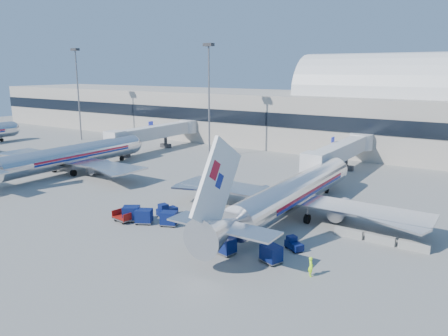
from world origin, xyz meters
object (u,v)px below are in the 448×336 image
Objects in this scene: cart_train_b at (144,216)px; cart_solo_far at (271,253)px; ramp_worker at (311,267)px; tug_right at (294,244)px; barrier_far at (414,246)px; cart_open_red at (124,218)px; mast_far_west at (77,81)px; mast_west at (209,84)px; cart_solo_near at (225,245)px; jetbridge_near at (343,151)px; barrier_near at (349,233)px; tug_lead at (206,225)px; barrier_mid at (380,239)px; cart_train_c at (131,213)px; airliner_main at (291,194)px; tug_left at (166,210)px; cart_train_a at (169,218)px; airliner_mid at (67,157)px; jetbridge_mid at (159,132)px.

cart_solo_far is (17.27, -1.27, -0.02)m from cart_train_b.
tug_right is at bearing 2.51° from ramp_worker.
barrier_far is 1.16× the size of cart_open_red.
tug_right is (74.46, -34.39, -14.19)m from mast_far_west.
mast_west is 50.72m from cart_solo_near.
jetbridge_near reaches higher than barrier_near.
tug_lead is at bearing 24.96° from cart_open_red.
cart_train_b reaches higher than cart_open_red.
barrier_near is 3.30m from barrier_mid.
cart_train_c is (54.79, -37.16, -13.83)m from mast_far_west.
airliner_main is at bearing 99.12° from cart_solo_near.
mast_west is 9.99× the size of tug_right.
cart_solo_near reaches higher than cart_open_red.
tug_left is (-20.92, -5.52, 0.28)m from barrier_near.
mast_west is 12.67× the size of ramp_worker.
cart_train_a is at bearing 27.55° from cart_open_red.
airliner_mid is 33.33m from cart_train_a.
cart_train_b is at bearing -140.59° from tug_right.
airliner_mid reaches higher than tug_lead.
ramp_worker is (23.29, -1.69, -0.07)m from cart_train_c.
tug_lead is at bearing -122.23° from airliner_main.
cart_open_red is (-19.78, 0.44, -0.45)m from cart_solo_far.
tug_left is (-24.22, -5.52, 0.28)m from barrier_mid.
cart_train_c is (-29.81, -9.16, 0.51)m from barrier_far.
airliner_main is at bearing 44.17° from tug_lead.
barrier_mid is 1.10× the size of tug_left.
barrier_near is 10.86m from ramp_worker.
cart_train_b is (-17.79, -2.63, 0.32)m from tug_right.
tug_right is (-10.14, -6.39, 0.15)m from barrier_far.
cart_solo_near reaches higher than tug_lead.
airliner_main reaches higher than barrier_far.
airliner_main is 11.36m from tug_lead.
tug_left is at bearing 167.93° from cart_solo_near.
barrier_mid is (41.30, -28.00, -14.34)m from mast_west.
cart_train_c is (-9.27, -2.25, 0.26)m from tug_lead.
cart_train_b is at bearing -177.70° from tug_lead.
cart_train_a is 5.73m from cart_open_red.
cart_train_b is 0.94× the size of cart_open_red.
tug_lead is (-13.94, -6.92, 0.25)m from barrier_near.
airliner_mid reaches higher than cart_train_c.
cart_solo_far is (6.34, -39.09, -3.03)m from jetbridge_near.
cart_open_red is at bearing -166.24° from cart_train_c.
cart_solo_near is (-15.30, -11.00, 0.46)m from barrier_far.
tug_lead is at bearing -14.64° from airliner_mid.
jetbridge_near is 41.07m from cart_open_red.
airliner_main is at bearing 21.57° from cart_train_a.
cart_train_c is (-2.30, -3.65, 0.22)m from tug_left.
airliner_mid reaches higher than ramp_worker.
jetbridge_mid reaches higher than tug_right.
cart_open_red is at bearing -162.07° from barrier_far.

